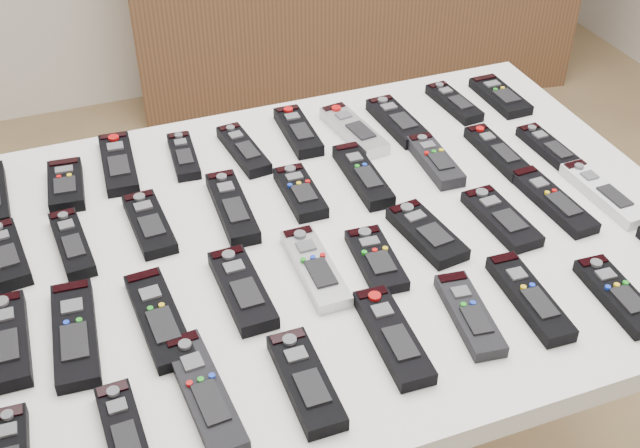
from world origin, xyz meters
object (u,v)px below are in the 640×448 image
object	(u,v)px
remote_10	(5,255)
remote_13	(232,207)
remote_3	(184,156)
remote_4	(243,150)
remote_17	(497,152)
remote_23	(315,268)
remote_31	(204,392)
remote_35	(529,297)
remote_14	(300,192)
remote_8	(454,103)
remote_20	(75,333)
remote_12	(149,224)
remote_30	(124,432)
remote_7	(397,121)
remote_33	(393,336)
remote_36	(618,295)
remote_26	(501,218)
remote_34	(469,314)
remote_24	(376,260)
remote_6	(354,130)
remote_19	(5,341)
remote_16	(435,161)
remote_9	(500,96)
remote_15	(363,175)
remote_25	(427,233)
remote_32	(306,381)
remote_18	(550,149)
remote_22	(242,289)
remote_11	(72,244)
remote_21	(159,318)
remote_27	(553,201)
remote_2	(118,163)
remote_5	(298,131)
table	(320,260)

from	to	relation	value
remote_10	remote_13	bearing A→B (deg)	-7.02
remote_3	remote_4	distance (m)	0.11
remote_17	remote_23	world-z (taller)	remote_17
remote_31	remote_35	size ratio (longest dim) A/B	1.14
remote_14	remote_23	size ratio (longest dim) A/B	0.79
remote_23	remote_10	bearing A→B (deg)	156.48
remote_8	remote_20	distance (m)	0.91
remote_12	remote_30	size ratio (longest dim) A/B	1.08
remote_7	remote_33	world-z (taller)	same
remote_7	remote_30	distance (m)	0.85
remote_4	remote_36	distance (m)	0.71
remote_26	remote_34	distance (m)	0.25
remote_24	remote_6	bearing A→B (deg)	76.95
remote_30	remote_23	bearing A→B (deg)	30.35
remote_7	remote_19	distance (m)	0.84
remote_16	remote_23	xyz separation A→B (m)	(-0.31, -0.20, -0.00)
remote_16	remote_36	world-z (taller)	remote_16
remote_9	remote_36	distance (m)	0.62
remote_15	remote_16	xyz separation A→B (m)	(0.14, -0.00, -0.00)
remote_7	remote_25	world-z (taller)	remote_7
remote_14	remote_32	distance (m)	0.43
remote_18	remote_25	world-z (taller)	remote_25
remote_10	remote_23	bearing A→B (deg)	-30.35
remote_15	remote_24	bearing A→B (deg)	-106.54
remote_22	remote_34	xyz separation A→B (m)	(0.29, -0.17, -0.00)
remote_18	remote_19	xyz separation A→B (m)	(-0.99, -0.16, 0.00)
remote_3	remote_4	bearing A→B (deg)	-6.74
remote_22	remote_3	bearing A→B (deg)	88.50
remote_7	remote_11	distance (m)	0.67
remote_21	remote_27	world-z (taller)	same
remote_16	remote_10	bearing A→B (deg)	-177.32
remote_12	remote_26	distance (m)	0.59
remote_24	remote_25	distance (m)	0.11
remote_10	remote_23	xyz separation A→B (m)	(0.45, -0.20, -0.00)
remote_26	remote_35	bearing A→B (deg)	-111.53
remote_27	remote_2	bearing A→B (deg)	147.62
remote_4	remote_33	size ratio (longest dim) A/B	0.90
remote_12	remote_8	bearing A→B (deg)	12.63
remote_12	remote_16	bearing A→B (deg)	-2.75
remote_16	remote_20	bearing A→B (deg)	-159.84
remote_12	remote_36	size ratio (longest dim) A/B	1.02
remote_5	remote_15	world-z (taller)	same
remote_27	remote_34	distance (m)	0.34
remote_13	remote_20	size ratio (longest dim) A/B	0.96
remote_36	remote_17	bearing A→B (deg)	87.62
remote_4	remote_14	bearing A→B (deg)	-78.28
remote_19	remote_13	bearing A→B (deg)	27.61
remote_7	remote_22	bearing A→B (deg)	-142.35
remote_2	remote_17	distance (m)	0.71
table	remote_5	size ratio (longest dim) A/B	7.49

